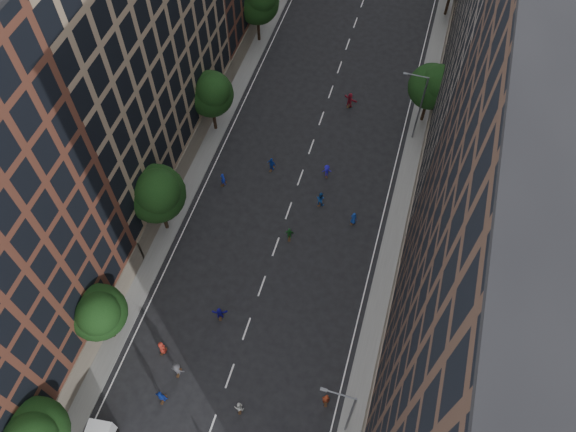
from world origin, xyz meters
name	(u,v)px	position (x,y,z in m)	size (l,w,h in m)	color
ground	(310,150)	(0.00, 40.00, 0.00)	(240.00, 240.00, 0.00)	black
sidewalk_left	(231,83)	(-12.00, 47.50, 0.07)	(4.00, 105.00, 0.15)	slate
sidewalk_right	(428,124)	(12.00, 47.50, 0.07)	(4.00, 105.00, 0.15)	slate
bldg_left_b	(90,18)	(-19.00, 35.00, 17.00)	(14.00, 26.00, 34.00)	#987E63
bldg_right_a	(531,345)	(19.00, 15.00, 18.00)	(14.00, 30.00, 36.00)	#432E24
bldg_right_b	(543,39)	(19.00, 44.00, 16.50)	(14.00, 28.00, 33.00)	#655C53
tree_left_1	(98,313)	(-11.02, 13.86, 5.55)	(4.80, 4.80, 8.21)	black
tree_left_2	(156,193)	(-10.99, 25.83, 6.36)	(5.60, 5.60, 9.45)	black
tree_left_3	(211,93)	(-11.02, 39.85, 5.82)	(5.00, 5.00, 8.58)	black
tree_left_4	(258,0)	(-11.00, 55.84, 6.10)	(5.40, 5.40, 9.08)	black
tree_right_a	(433,85)	(11.38, 47.85, 5.63)	(5.00, 5.00, 8.39)	black
streetlamp_near	(348,412)	(10.37, 12.00, 5.17)	(2.64, 0.22, 9.06)	#595B60
streetlamp_far	(419,105)	(10.37, 45.00, 5.17)	(2.64, 0.22, 9.06)	#595B60
skater_4	(162,397)	(-4.66, 9.98, 0.96)	(1.13, 0.47, 1.92)	#122D97
skater_6	(162,348)	(-6.35, 13.92, 0.88)	(0.86, 0.56, 1.76)	#A9281C
skater_7	(326,399)	(8.50, 13.69, 0.90)	(0.66, 0.43, 1.81)	maroon
skater_8	(239,407)	(1.76, 11.06, 0.78)	(0.76, 0.59, 1.55)	white
skater_9	(177,370)	(-4.30, 12.48, 0.90)	(1.17, 0.67, 1.81)	#3F3F44
skater_10	(290,234)	(1.03, 28.33, 0.83)	(0.97, 0.40, 1.65)	#1E6425
skater_11	(220,313)	(-2.67, 18.43, 0.79)	(1.46, 0.46, 1.57)	#181299
skater_12	(354,218)	(6.72, 31.97, 0.76)	(0.74, 0.48, 1.52)	navy
skater_13	(223,179)	(-7.60, 32.80, 0.85)	(0.62, 0.41, 1.70)	#142AAA
skater_14	(320,199)	(2.91, 33.24, 0.92)	(0.89, 0.69, 1.83)	#124094
skater_15	(327,171)	(2.62, 37.07, 0.78)	(1.01, 0.58, 1.56)	#1E16B6
skater_16	(272,164)	(-3.27, 36.16, 0.89)	(1.04, 0.43, 1.78)	#153DB0
skater_17	(350,100)	(2.65, 47.83, 0.95)	(1.77, 0.56, 1.90)	maroon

